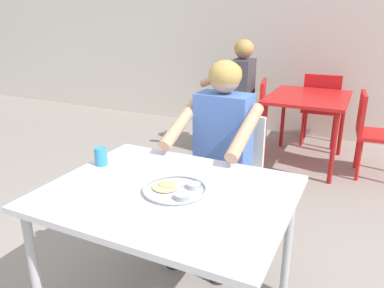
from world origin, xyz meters
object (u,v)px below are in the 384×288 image
table_foreground (169,203)px  chair_red_far (321,105)px  thali_tray (175,189)px  drinking_cup (101,156)px  diner_foreground (218,144)px  chair_red_left (252,111)px  chair_red_right (373,129)px  table_background_red (308,104)px  patron_background (234,87)px  chair_foreground (229,167)px

table_foreground → chair_red_far: 3.11m
thali_tray → drinking_cup: drinking_cup is taller
drinking_cup → table_foreground: bearing=-13.0°
diner_foreground → chair_red_left: size_ratio=1.51×
drinking_cup → chair_red_left: bearing=87.2°
table_foreground → chair_red_right: (0.86, 2.40, -0.18)m
drinking_cup → chair_red_left: (0.12, 2.40, -0.30)m
table_foreground → chair_red_far: chair_red_far is taller
table_foreground → diner_foreground: diner_foreground is taller
thali_tray → table_background_red: size_ratio=0.32×
thali_tray → chair_red_left: (-0.40, 2.51, -0.26)m
diner_foreground → chair_red_right: diner_foreground is taller
drinking_cup → chair_red_right: bearing=59.7°
drinking_cup → diner_foreground: 0.72m
table_foreground → drinking_cup: 0.51m
chair_red_left → chair_red_right: chair_red_left is taller
thali_tray → drinking_cup: (-0.52, 0.11, 0.04)m
drinking_cup → chair_red_left: 2.42m
table_background_red → drinking_cup: bearing=-106.8°
patron_background → chair_red_far: bearing=37.0°
drinking_cup → chair_red_right: 2.67m
drinking_cup → chair_red_far: chair_red_far is taller
thali_tray → chair_red_far: bearing=85.4°
chair_red_far → table_background_red: bearing=-95.0°
table_foreground → chair_red_left: bearing=98.2°
patron_background → thali_tray: bearing=-76.4°
table_foreground → drinking_cup: size_ratio=11.56×
diner_foreground → patron_background: patron_background is taller
patron_background → chair_red_right: bearing=-2.2°
chair_foreground → chair_red_right: chair_foreground is taller
table_foreground → thali_tray: bearing=2.8°
thali_tray → diner_foreground: diner_foreground is taller
chair_red_left → chair_red_right: 1.23m
table_foreground → thali_tray: thali_tray is taller
chair_red_left → diner_foreground: bearing=-79.5°
chair_red_left → chair_red_far: (0.65, 0.58, 0.02)m
patron_background → chair_foreground: bearing=-71.1°
table_foreground → chair_red_right: chair_red_right is taller
table_foreground → drinking_cup: (-0.48, 0.11, 0.12)m
chair_red_far → patron_background: patron_background is taller
diner_foreground → chair_red_far: (0.31, 2.43, -0.24)m
drinking_cup → chair_red_far: size_ratio=0.11×
chair_red_right → table_foreground: bearing=-109.6°
table_background_red → diner_foreground: bearing=-98.0°
drinking_cup → chair_foreground: bearing=59.1°
table_foreground → chair_red_right: bearing=70.4°
chair_red_far → patron_background: 1.08m
table_background_red → patron_background: 0.80m
chair_foreground → patron_background: (-0.54, 1.58, 0.24)m
table_foreground → chair_foreground: chair_foreground is taller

